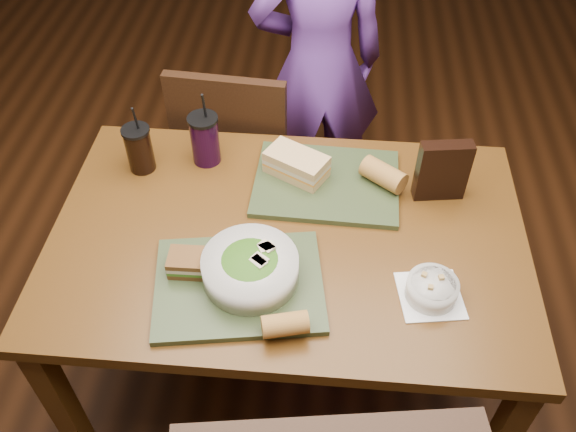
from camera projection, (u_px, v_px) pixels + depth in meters
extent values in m
plane|color=#381C0B|center=(288.00, 373.00, 2.21)|extent=(6.00, 6.00, 0.00)
cube|color=#533210|center=(66.00, 411.00, 1.73)|extent=(0.06, 0.06, 0.71)
cube|color=#533210|center=(135.00, 220.00, 2.24)|extent=(0.06, 0.06, 0.71)
cube|color=#533210|center=(464.00, 241.00, 2.17)|extent=(0.06, 0.06, 0.71)
cube|color=#533210|center=(288.00, 239.00, 1.68)|extent=(1.30, 0.85, 0.04)
cube|color=black|center=(240.00, 161.00, 2.37)|extent=(0.43, 0.43, 0.04)
cube|color=black|center=(228.00, 138.00, 2.06)|extent=(0.40, 0.07, 0.47)
cube|color=black|center=(195.00, 228.00, 2.42)|extent=(0.04, 0.04, 0.41)
cube|color=black|center=(280.00, 234.00, 2.40)|extent=(0.04, 0.04, 0.41)
cube|color=black|center=(210.00, 171.00, 2.66)|extent=(0.04, 0.04, 0.41)
cube|color=black|center=(287.00, 176.00, 2.64)|extent=(0.04, 0.04, 0.41)
imported|color=#6A3696|center=(318.00, 65.00, 2.32)|extent=(0.58, 0.45, 1.42)
cube|color=#2F3C20|center=(239.00, 285.00, 1.53)|extent=(0.47, 0.38, 0.02)
cube|color=#2F3C20|center=(326.00, 183.00, 1.79)|extent=(0.43, 0.33, 0.02)
cylinder|color=silver|center=(250.00, 268.00, 1.51)|extent=(0.24, 0.24, 0.07)
ellipsoid|color=#427219|center=(250.00, 265.00, 1.50)|extent=(0.20, 0.20, 0.06)
cube|color=beige|center=(258.00, 262.00, 1.47)|extent=(0.05, 0.05, 0.01)
cube|color=beige|center=(266.00, 247.00, 1.51)|extent=(0.05, 0.05, 0.01)
cube|color=beige|center=(260.00, 259.00, 1.48)|extent=(0.05, 0.05, 0.01)
cube|color=beige|center=(266.00, 247.00, 1.51)|extent=(0.05, 0.04, 0.01)
cube|color=white|center=(430.00, 296.00, 1.52)|extent=(0.18, 0.18, 0.00)
cylinder|color=silver|center=(432.00, 289.00, 1.50)|extent=(0.13, 0.13, 0.05)
cylinder|color=black|center=(433.00, 284.00, 1.48)|extent=(0.11, 0.11, 0.01)
cube|color=#B28947|center=(441.00, 277.00, 1.49)|extent=(0.02, 0.02, 0.01)
cube|color=#B28947|center=(424.00, 275.00, 1.49)|extent=(0.02, 0.02, 0.01)
cube|color=#B28947|center=(431.00, 287.00, 1.47)|extent=(0.02, 0.02, 0.01)
cube|color=#593819|center=(192.00, 268.00, 1.55)|extent=(0.11, 0.08, 0.02)
cube|color=#3F721E|center=(191.00, 264.00, 1.54)|extent=(0.11, 0.08, 0.01)
cube|color=beige|center=(190.00, 262.00, 1.53)|extent=(0.11, 0.08, 0.01)
cube|color=#593819|center=(190.00, 258.00, 1.52)|extent=(0.11, 0.08, 0.02)
cube|color=tan|center=(296.00, 170.00, 1.80)|extent=(0.20, 0.17, 0.03)
cube|color=orange|center=(296.00, 166.00, 1.79)|extent=(0.20, 0.17, 0.01)
cube|color=beige|center=(296.00, 163.00, 1.78)|extent=(0.20, 0.17, 0.01)
cube|color=tan|center=(297.00, 158.00, 1.77)|extent=(0.20, 0.17, 0.03)
cylinder|color=#AD7533|center=(285.00, 324.00, 1.41)|extent=(0.12, 0.08, 0.05)
cylinder|color=#AD7533|center=(383.00, 175.00, 1.76)|extent=(0.14, 0.13, 0.07)
cylinder|color=black|center=(140.00, 150.00, 1.80)|extent=(0.08, 0.08, 0.14)
cylinder|color=black|center=(135.00, 130.00, 1.75)|extent=(0.08, 0.08, 0.01)
cylinder|color=black|center=(136.00, 119.00, 1.72)|extent=(0.01, 0.02, 0.09)
cylinder|color=black|center=(205.00, 141.00, 1.83)|extent=(0.09, 0.09, 0.15)
cylinder|color=black|center=(202.00, 119.00, 1.77)|extent=(0.09, 0.09, 0.01)
cylinder|color=black|center=(204.00, 107.00, 1.74)|extent=(0.01, 0.02, 0.10)
cube|color=black|center=(442.00, 171.00, 1.70)|extent=(0.15, 0.06, 0.19)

